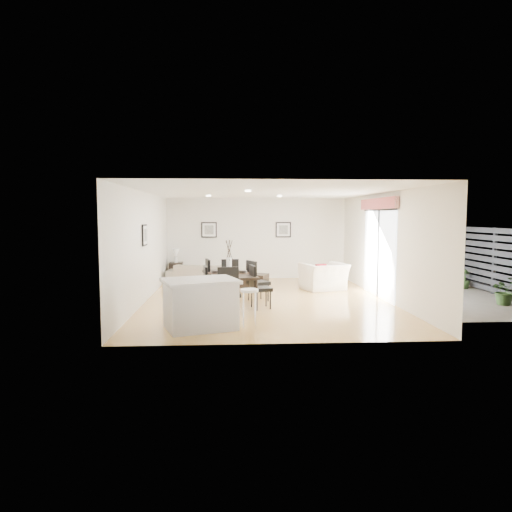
{
  "coord_description": "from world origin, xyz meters",
  "views": [
    {
      "loc": [
        -0.93,
        -11.36,
        2.11
      ],
      "look_at": [
        -0.23,
        0.4,
        1.08
      ],
      "focal_mm": 32.0,
      "sensor_mm": 36.0,
      "label": 1
    }
  ],
  "objects": [
    {
      "name": "dining_chair_efar",
      "position": [
        -0.29,
        -0.2,
        0.57
      ],
      "size": [
        0.61,
        0.61,
        1.02
      ],
      "rotation": [
        0.0,
        0.0,
        2.03
      ],
      "color": "black",
      "rests_on": "ground"
    },
    {
      "name": "sliding_door",
      "position": [
        2.96,
        0.3,
        1.66
      ],
      "size": [
        0.12,
        2.7,
        2.57
      ],
      "color": "white",
      "rests_on": "wall_right"
    },
    {
      "name": "coffee_table",
      "position": [
        -0.3,
        2.09,
        0.2
      ],
      "size": [
        1.15,
        0.94,
        0.4
      ],
      "primitive_type": "cube",
      "rotation": [
        0.0,
        0.0,
        -0.4
      ],
      "color": "black",
      "rests_on": "ground"
    },
    {
      "name": "ceiling",
      "position": [
        0.0,
        0.0,
        2.7
      ],
      "size": [
        6.0,
        8.0,
        0.02
      ],
      "primitive_type": "cube",
      "color": "white",
      "rests_on": "wall_back"
    },
    {
      "name": "framed_print_back_left",
      "position": [
        -1.6,
        3.97,
        1.65
      ],
      "size": [
        0.52,
        0.04,
        0.52
      ],
      "color": "black",
      "rests_on": "wall_back"
    },
    {
      "name": "courtyard_plant_a",
      "position": [
        5.61,
        -1.02,
        0.34
      ],
      "size": [
        0.66,
        0.58,
        0.69
      ],
      "primitive_type": "imported",
      "rotation": [
        0.0,
        0.0,
        -0.08
      ],
      "color": "#314E21",
      "rests_on": "ground"
    },
    {
      "name": "side_table",
      "position": [
        -2.68,
        3.68,
        0.3
      ],
      "size": [
        0.46,
        0.46,
        0.59
      ],
      "primitive_type": "cube",
      "rotation": [
        0.0,
        0.0,
        0.03
      ],
      "color": "black",
      "rests_on": "ground"
    },
    {
      "name": "wall_right",
      "position": [
        3.0,
        0.0,
        1.35
      ],
      "size": [
        0.04,
        8.0,
        2.7
      ],
      "primitive_type": "cube",
      "color": "white",
      "rests_on": "ground"
    },
    {
      "name": "vase",
      "position": [
        -0.93,
        -0.61,
        1.08
      ],
      "size": [
        1.03,
        1.58,
        0.8
      ],
      "color": "white",
      "rests_on": "dining_table"
    },
    {
      "name": "framed_print_back_right",
      "position": [
        0.9,
        3.97,
        1.65
      ],
      "size": [
        0.52,
        0.04,
        0.52
      ],
      "color": "black",
      "rests_on": "wall_back"
    },
    {
      "name": "bar_stool",
      "position": [
        -0.55,
        -2.88,
        0.63
      ],
      "size": [
        0.34,
        0.34,
        0.74
      ],
      "color": "silver",
      "rests_on": "ground"
    },
    {
      "name": "dining_chair_enear",
      "position": [
        -0.29,
        -1.08,
        0.56
      ],
      "size": [
        0.53,
        0.53,
        1.0
      ],
      "rotation": [
        0.0,
        0.0,
        1.77
      ],
      "color": "black",
      "rests_on": "ground"
    },
    {
      "name": "cushion",
      "position": [
        1.67,
        1.35,
        0.59
      ],
      "size": [
        0.33,
        0.21,
        0.32
      ],
      "primitive_type": "cube",
      "rotation": [
        0.0,
        0.0,
        3.51
      ],
      "color": "maroon",
      "rests_on": "armchair"
    },
    {
      "name": "ground",
      "position": [
        0.0,
        0.0,
        0.0
      ],
      "size": [
        8.0,
        8.0,
        0.0
      ],
      "primitive_type": "plane",
      "color": "tan",
      "rests_on": "ground"
    },
    {
      "name": "dining_chair_wfar",
      "position": [
        -1.57,
        -0.14,
        0.58
      ],
      "size": [
        0.55,
        0.55,
        1.04
      ],
      "rotation": [
        0.0,
        0.0,
        -1.38
      ],
      "color": "black",
      "rests_on": "ground"
    },
    {
      "name": "armchair",
      "position": [
        1.77,
        1.46,
        0.38
      ],
      "size": [
        1.43,
        1.33,
        0.76
      ],
      "primitive_type": "imported",
      "rotation": [
        0.0,
        0.0,
        3.44
      ],
      "color": "white",
      "rests_on": "ground"
    },
    {
      "name": "dining_chair_head",
      "position": [
        -0.94,
        -1.73,
        0.57
      ],
      "size": [
        0.51,
        0.51,
        1.02
      ],
      "rotation": [
        0.0,
        0.0,
        0.11
      ],
      "color": "black",
      "rests_on": "ground"
    },
    {
      "name": "sofa",
      "position": [
        -1.78,
        2.84,
        0.31
      ],
      "size": [
        2.19,
        1.03,
        0.62
      ],
      "primitive_type": "imported",
      "rotation": [
        0.0,
        0.0,
        3.05
      ],
      "color": "gray",
      "rests_on": "ground"
    },
    {
      "name": "framed_print_left_wall",
      "position": [
        -2.97,
        -0.2,
        1.65
      ],
      "size": [
        0.04,
        0.52,
        0.52
      ],
      "rotation": [
        0.0,
        0.0,
        1.57
      ],
      "color": "black",
      "rests_on": "wall_left"
    },
    {
      "name": "dining_table",
      "position": [
        -0.93,
        -0.61,
        0.68
      ],
      "size": [
        1.36,
        1.99,
        0.76
      ],
      "rotation": [
        0.0,
        0.0,
        0.27
      ],
      "color": "black",
      "rests_on": "ground"
    },
    {
      "name": "courtyard_plant_b",
      "position": [
        5.9,
        1.42,
        0.3
      ],
      "size": [
        0.44,
        0.44,
        0.59
      ],
      "primitive_type": "imported",
      "rotation": [
        0.0,
        0.0,
        0.42
      ],
      "color": "#314E21",
      "rests_on": "ground"
    },
    {
      "name": "courtyard",
      "position": [
        6.16,
        0.87,
        0.92
      ],
      "size": [
        6.0,
        6.0,
        2.0
      ],
      "color": "gray",
      "rests_on": "ground"
    },
    {
      "name": "kitchen_island",
      "position": [
        -1.47,
        -2.88,
        0.47
      ],
      "size": [
        1.59,
        1.4,
        0.93
      ],
      "rotation": [
        0.0,
        0.0,
        0.32
      ],
      "color": "silver",
      "rests_on": "ground"
    },
    {
      "name": "dining_chair_wnear",
      "position": [
        -1.58,
        -1.05,
        0.54
      ],
      "size": [
        0.5,
        0.5,
        0.97
      ],
      "rotation": [
        0.0,
        0.0,
        -1.42
      ],
      "color": "black",
      "rests_on": "ground"
    },
    {
      "name": "wall_front",
      "position": [
        0.0,
        -4.0,
        1.35
      ],
      "size": [
        6.0,
        0.04,
        2.7
      ],
      "primitive_type": "cube",
      "color": "white",
      "rests_on": "ground"
    },
    {
      "name": "dining_chair_foot",
      "position": [
        -0.92,
        0.51,
        0.56
      ],
      "size": [
        0.5,
        0.5,
        1.0
      ],
      "rotation": [
        0.0,
        0.0,
        3.27
      ],
      "color": "black",
      "rests_on": "ground"
    },
    {
      "name": "table_lamp",
      "position": [
        -2.68,
        3.68,
        0.88
      ],
      "size": [
        0.24,
        0.24,
        0.45
      ],
      "color": "white",
      "rests_on": "side_table"
    },
    {
      "name": "wall_left",
      "position": [
        -3.0,
        0.0,
        1.35
      ],
      "size": [
        0.04,
        8.0,
        2.7
      ],
      "primitive_type": "cube",
      "color": "white",
      "rests_on": "ground"
    },
    {
      "name": "wall_back",
      "position": [
        0.0,
        4.0,
        1.35
      ],
      "size": [
        6.0,
        0.04,
        2.7
      ],
      "primitive_type": "cube",
      "color": "white",
      "rests_on": "ground"
    }
  ]
}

